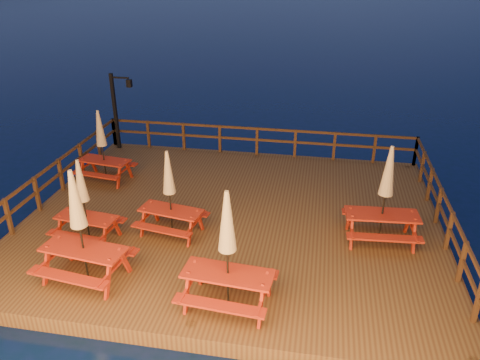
{
  "coord_description": "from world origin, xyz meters",
  "views": [
    {
      "loc": [
        2.35,
        -11.84,
        7.39
      ],
      "look_at": [
        0.1,
        0.6,
        1.31
      ],
      "focal_mm": 35.0,
      "sensor_mm": 36.0,
      "label": 1
    }
  ],
  "objects_px": {
    "picnic_table_2": "(102,145)",
    "picnic_table_1": "(79,225)",
    "picnic_table_0": "(83,200)",
    "lamp_post": "(118,105)"
  },
  "relations": [
    {
      "from": "picnic_table_0",
      "to": "picnic_table_1",
      "type": "relative_size",
      "value": 0.83
    },
    {
      "from": "lamp_post",
      "to": "picnic_table_1",
      "type": "distance_m",
      "value": 8.48
    },
    {
      "from": "picnic_table_2",
      "to": "picnic_table_0",
      "type": "bearing_deg",
      "value": -64.08
    },
    {
      "from": "lamp_post",
      "to": "picnic_table_0",
      "type": "height_order",
      "value": "lamp_post"
    },
    {
      "from": "picnic_table_0",
      "to": "picnic_table_2",
      "type": "height_order",
      "value": "picnic_table_2"
    },
    {
      "from": "picnic_table_1",
      "to": "picnic_table_2",
      "type": "bearing_deg",
      "value": 117.82
    },
    {
      "from": "picnic_table_2",
      "to": "picnic_table_1",
      "type": "bearing_deg",
      "value": -61.73
    },
    {
      "from": "picnic_table_1",
      "to": "picnic_table_0",
      "type": "bearing_deg",
      "value": 122.87
    },
    {
      "from": "picnic_table_1",
      "to": "picnic_table_2",
      "type": "xyz_separation_m",
      "value": [
        -1.92,
        5.19,
        -0.19
      ]
    },
    {
      "from": "picnic_table_0",
      "to": "picnic_table_2",
      "type": "xyz_separation_m",
      "value": [
        -1.16,
        3.6,
        0.07
      ]
    }
  ]
}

